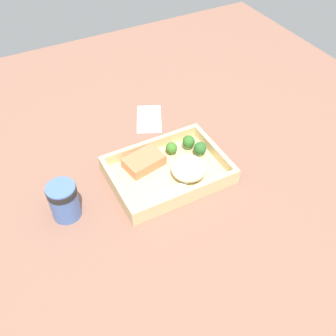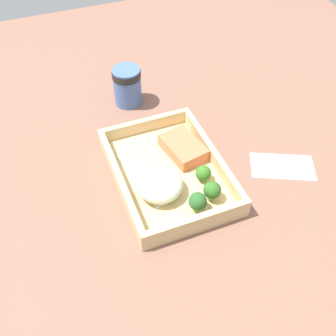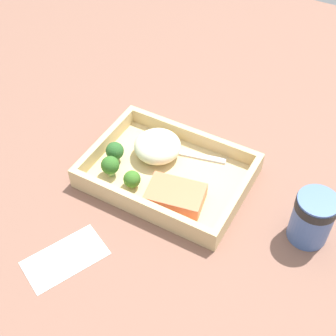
# 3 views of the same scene
# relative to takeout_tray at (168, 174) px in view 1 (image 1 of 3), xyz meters

# --- Properties ---
(ground_plane) EXTENTS (1.60, 1.60, 0.02)m
(ground_plane) POSITION_rel_takeout_tray_xyz_m (0.00, 0.00, -0.02)
(ground_plane) COLOR brown
(takeout_tray) EXTENTS (0.29, 0.21, 0.01)m
(takeout_tray) POSITION_rel_takeout_tray_xyz_m (0.00, 0.00, 0.00)
(takeout_tray) COLOR #D0B47D
(takeout_tray) RESTS_ON ground_plane
(tray_rim) EXTENTS (0.29, 0.21, 0.03)m
(tray_rim) POSITION_rel_takeout_tray_xyz_m (0.00, 0.00, 0.02)
(tray_rim) COLOR #D0B47D
(tray_rim) RESTS_ON takeout_tray
(salmon_fillet) EXTENTS (0.11, 0.08, 0.03)m
(salmon_fillet) POSITION_rel_takeout_tray_xyz_m (-0.04, 0.05, 0.02)
(salmon_fillet) COLOR #EA7048
(salmon_fillet) RESTS_ON takeout_tray
(mashed_potatoes) EXTENTS (0.09, 0.09, 0.05)m
(mashed_potatoes) POSITION_rel_takeout_tray_xyz_m (0.04, -0.03, 0.03)
(mashed_potatoes) COLOR beige
(mashed_potatoes) RESTS_ON takeout_tray
(broccoli_floret_1) EXTENTS (0.03, 0.03, 0.04)m
(broccoli_floret_1) POSITION_rel_takeout_tray_xyz_m (0.09, 0.05, 0.03)
(broccoli_floret_1) COLOR #80A866
(broccoli_floret_1) RESTS_ON takeout_tray
(broccoli_floret_2) EXTENTS (0.03, 0.03, 0.04)m
(broccoli_floret_2) POSITION_rel_takeout_tray_xyz_m (0.10, 0.02, 0.03)
(broccoli_floret_2) COLOR #73A353
(broccoli_floret_2) RESTS_ON takeout_tray
(broccoli_floret_3) EXTENTS (0.03, 0.03, 0.03)m
(broccoli_floret_3) POSITION_rel_takeout_tray_xyz_m (0.04, 0.06, 0.02)
(broccoli_floret_3) COLOR #78A255
(broccoli_floret_3) RESTS_ON takeout_tray
(fork) EXTENTS (0.16, 0.05, 0.00)m
(fork) POSITION_rel_takeout_tray_xyz_m (0.01, -0.06, 0.01)
(fork) COLOR silver
(fork) RESTS_ON takeout_tray
(paper_cup) EXTENTS (0.07, 0.07, 0.09)m
(paper_cup) POSITION_rel_takeout_tray_xyz_m (-0.26, -0.00, 0.05)
(paper_cup) COLOR #4868AB
(paper_cup) RESTS_ON ground_plane
(receipt_slip) EXTENTS (0.12, 0.15, 0.00)m
(receipt_slip) POSITION_rel_takeout_tray_xyz_m (0.06, 0.23, -0.00)
(receipt_slip) COLOR white
(receipt_slip) RESTS_ON ground_plane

